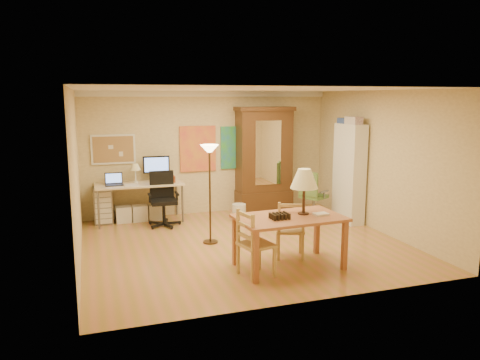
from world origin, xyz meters
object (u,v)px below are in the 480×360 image
object	(u,v)px
computer_desk	(141,198)
bookshelf	(349,174)
office_chair_green	(312,206)
office_chair_black	(164,211)
armoire	(264,166)
dining_table	(295,206)

from	to	relation	value
computer_desk	bookshelf	xyz separation A→B (m)	(4.10, -1.37, 0.52)
office_chair_green	computer_desk	bearing A→B (deg)	165.51
office_chair_black	bookshelf	distance (m)	3.88
armoire	bookshelf	bearing A→B (deg)	-47.36
office_chair_green	armoire	distance (m)	1.45
dining_table	computer_desk	distance (m)	3.96
dining_table	armoire	bearing A→B (deg)	76.59
dining_table	armoire	xyz separation A→B (m)	(0.83, 3.50, 0.08)
office_chair_black	bookshelf	size ratio (longest dim) A/B	0.54
dining_table	office_chair_black	distance (m)	3.37
armoire	office_chair_green	bearing A→B (deg)	-52.78
bookshelf	office_chair_green	bearing A→B (deg)	141.73
office_chair_black	office_chair_green	xyz separation A→B (m)	(3.13, -0.41, -0.02)
dining_table	armoire	world-z (taller)	armoire
computer_desk	bookshelf	bearing A→B (deg)	-18.46
bookshelf	dining_table	bearing A→B (deg)	-136.51
dining_table	office_chair_black	world-z (taller)	dining_table
computer_desk	dining_table	bearing A→B (deg)	-60.56
dining_table	office_chair_black	size ratio (longest dim) A/B	1.50
computer_desk	armoire	bearing A→B (deg)	1.62
dining_table	office_chair_green	world-z (taller)	dining_table
dining_table	bookshelf	size ratio (longest dim) A/B	0.81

